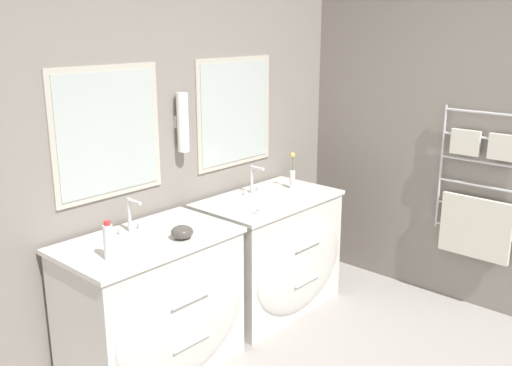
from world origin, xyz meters
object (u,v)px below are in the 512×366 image
object	(u,v)px
amenity_bowl	(182,232)
flower_vase	(292,175)
vanity_right	(272,253)
toiletry_bottle	(108,241)
vanity_left	(155,305)

from	to	relation	value
amenity_bowl	flower_vase	xyz separation A→B (m)	(1.25, 0.18, 0.06)
vanity_right	toiletry_bottle	size ratio (longest dim) A/B	4.80
toiletry_bottle	amenity_bowl	size ratio (longest dim) A/B	1.65
toiletry_bottle	amenity_bowl	distance (m)	0.47
vanity_left	vanity_right	world-z (taller)	same
amenity_bowl	vanity_right	bearing A→B (deg)	7.01
vanity_right	flower_vase	xyz separation A→B (m)	(0.30, 0.06, 0.52)
vanity_right	toiletry_bottle	xyz separation A→B (m)	(-1.41, -0.06, 0.52)
vanity_left	flower_vase	world-z (taller)	flower_vase
toiletry_bottle	amenity_bowl	world-z (taller)	toiletry_bottle
vanity_left	toiletry_bottle	world-z (taller)	toiletry_bottle
vanity_left	flower_vase	distance (m)	1.48
toiletry_bottle	flower_vase	bearing A→B (deg)	4.24
amenity_bowl	flower_vase	size ratio (longest dim) A/B	0.47
vanity_right	amenity_bowl	xyz separation A→B (m)	(-0.95, -0.12, 0.46)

